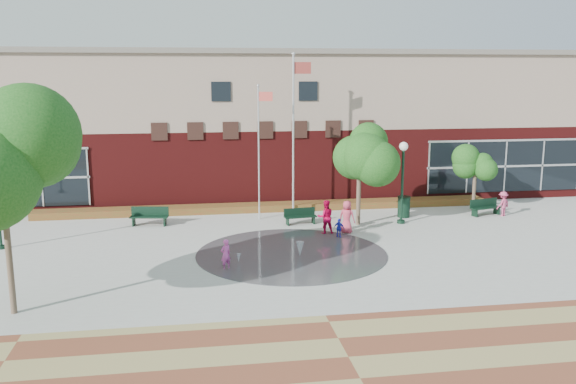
{
  "coord_description": "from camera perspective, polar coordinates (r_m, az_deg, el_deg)",
  "views": [
    {
      "loc": [
        -4.15,
        -22.45,
        7.92
      ],
      "look_at": [
        0.0,
        4.0,
        2.6
      ],
      "focal_mm": 38.0,
      "sensor_mm": 36.0,
      "label": 1
    }
  ],
  "objects": [
    {
      "name": "bench_right",
      "position": [
        35.7,
        17.99,
        -1.65
      ],
      "size": [
        1.9,
        0.92,
        0.92
      ],
      "rotation": [
        0.0,
        0.0,
        0.24
      ],
      "color": "black",
      "rests_on": "ground"
    },
    {
      "name": "plaza_concrete",
      "position": [
        27.92,
        0.0,
        -5.23
      ],
      "size": [
        46.0,
        18.0,
        0.01
      ],
      "primitive_type": "cube",
      "color": "#A8A8A0",
      "rests_on": "ground"
    },
    {
      "name": "splash_pad",
      "position": [
        26.98,
        0.33,
        -5.83
      ],
      "size": [
        8.4,
        8.4,
        0.01
      ],
      "primitive_type": "cylinder",
      "color": "#383A3D",
      "rests_on": "ground"
    },
    {
      "name": "ground",
      "position": [
        24.17,
        1.48,
        -7.9
      ],
      "size": [
        120.0,
        120.0,
        0.0
      ],
      "primitive_type": "plane",
      "color": "#666056",
      "rests_on": "ground"
    },
    {
      "name": "person_bench",
      "position": [
        35.78,
        19.47,
        -1.06
      ],
      "size": [
        1.04,
        0.85,
        1.4
      ],
      "primitive_type": "imported",
      "rotation": [
        0.0,
        0.0,
        3.57
      ],
      "color": "#C4456F",
      "rests_on": "ground"
    },
    {
      "name": "library_building",
      "position": [
        40.28,
        -2.99,
        6.56
      ],
      "size": [
        44.4,
        10.4,
        9.2
      ],
      "color": "#561111",
      "rests_on": "ground"
    },
    {
      "name": "bench_left",
      "position": [
        32.54,
        -12.84,
        -2.56
      ],
      "size": [
        2.02,
        0.85,
        0.98
      ],
      "rotation": [
        0.0,
        0.0,
        -0.16
      ],
      "color": "black",
      "rests_on": "ground"
    },
    {
      "name": "flagpole_left",
      "position": [
        32.48,
        -2.69,
        4.37
      ],
      "size": [
        0.79,
        0.39,
        7.26
      ],
      "rotation": [
        0.0,
        0.0,
        -0.4
      ],
      "color": "silver",
      "rests_on": "ground"
    },
    {
      "name": "child_splash",
      "position": [
        24.91,
        -5.85,
        -5.83
      ],
      "size": [
        0.55,
        0.5,
        1.26
      ],
      "primitive_type": "imported",
      "rotation": [
        0.0,
        0.0,
        3.69
      ],
      "color": "#CE4AA4",
      "rests_on": "ground"
    },
    {
      "name": "child_blue",
      "position": [
        29.51,
        4.81,
        -3.41
      ],
      "size": [
        0.59,
        0.53,
        0.96
      ],
      "primitive_type": "imported",
      "rotation": [
        0.0,
        0.0,
        2.49
      ],
      "color": "#2129C6",
      "rests_on": "ground"
    },
    {
      "name": "flagpole_right",
      "position": [
        33.25,
        0.58,
        6.16
      ],
      "size": [
        1.09,
        0.29,
        8.91
      ],
      "rotation": [
        0.0,
        0.0,
        0.19
      ],
      "color": "silver",
      "rests_on": "ground"
    },
    {
      "name": "water_jet_a",
      "position": [
        26.53,
        1.12,
        -6.14
      ],
      "size": [
        0.34,
        0.34,
        0.66
      ],
      "primitive_type": "cone",
      "rotation": [
        3.14,
        0.0,
        0.0
      ],
      "color": "white",
      "rests_on": "ground"
    },
    {
      "name": "bench_mid",
      "position": [
        32.01,
        1.16,
        -2.58
      ],
      "size": [
        1.75,
        0.67,
        0.86
      ],
      "rotation": [
        0.0,
        0.0,
        0.12
      ],
      "color": "black",
      "rests_on": "ground"
    },
    {
      "name": "tree_mid",
      "position": [
        31.47,
        6.72,
        3.87
      ],
      "size": [
        3.2,
        3.2,
        5.39
      ],
      "color": "#4E3D2F",
      "rests_on": "ground"
    },
    {
      "name": "flower_bed",
      "position": [
        35.21,
        -1.92,
        -1.77
      ],
      "size": [
        26.0,
        1.2,
        0.4
      ],
      "primitive_type": "cube",
      "color": "#A72619",
      "rests_on": "ground"
    },
    {
      "name": "trash_can",
      "position": [
        34.09,
        10.78,
        -1.36
      ],
      "size": [
        0.72,
        0.72,
        1.18
      ],
      "color": "black",
      "rests_on": "ground"
    },
    {
      "name": "lamp_right",
      "position": [
        32.29,
        10.68,
        1.73
      ],
      "size": [
        0.46,
        0.46,
        4.34
      ],
      "color": "black",
      "rests_on": "ground"
    },
    {
      "name": "water_jet_b",
      "position": [
        25.78,
        -4.63,
        -6.69
      ],
      "size": [
        0.17,
        0.17,
        0.39
      ],
      "primitive_type": "cone",
      "rotation": [
        3.14,
        0.0,
        0.0
      ],
      "color": "white",
      "rests_on": "ground"
    },
    {
      "name": "tree_small_right",
      "position": [
        36.44,
        17.16,
        2.64
      ],
      "size": [
        2.24,
        2.24,
        3.82
      ],
      "color": "#4E3D2F",
      "rests_on": "ground"
    },
    {
      "name": "adult_pink",
      "position": [
        30.33,
        5.53,
        -2.35
      ],
      "size": [
        0.96,
        0.89,
        1.65
      ],
      "primitive_type": "imported",
      "rotation": [
        0.0,
        0.0,
        2.55
      ],
      "color": "#C23C53",
      "rests_on": "ground"
    },
    {
      "name": "paver_band",
      "position": [
        17.85,
        5.67,
        -15.15
      ],
      "size": [
        46.0,
        6.0,
        0.01
      ],
      "primitive_type": "cube",
      "color": "brown",
      "rests_on": "ground"
    },
    {
      "name": "adult_red",
      "position": [
        30.13,
        3.54,
        -2.36
      ],
      "size": [
        0.83,
        0.65,
        1.7
      ],
      "primitive_type": "imported",
      "rotation": [
        0.0,
        0.0,
        3.15
      ],
      "color": "#BE0639",
      "rests_on": "ground"
    }
  ]
}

